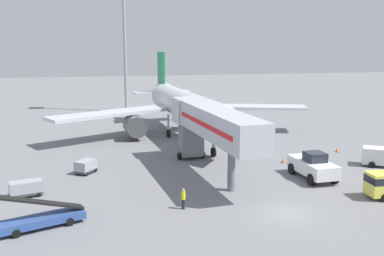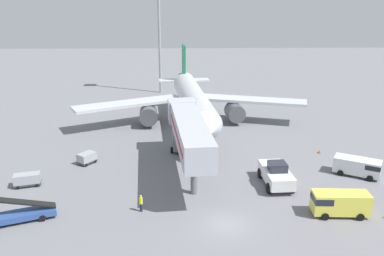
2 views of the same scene
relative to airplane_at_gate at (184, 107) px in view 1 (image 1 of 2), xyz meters
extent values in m
plane|color=slate|center=(2.10, -30.12, -4.30)|extent=(300.00, 300.00, 0.00)
cylinder|color=silver|center=(0.12, -1.27, 0.23)|extent=(6.44, 27.32, 3.96)
cone|color=silver|center=(1.52, -16.35, 0.23)|extent=(4.16, 3.55, 3.88)
cone|color=silver|center=(-1.36, 14.68, 0.52)|extent=(4.20, 5.31, 3.76)
cube|color=#147A47|center=(-1.25, 13.44, 4.18)|extent=(0.72, 3.93, 6.33)
cube|color=silver|center=(1.15, 13.31, 0.72)|extent=(4.99, 3.28, 0.24)
cube|color=silver|center=(-3.58, 12.87, 0.72)|extent=(4.99, 3.28, 0.24)
cube|color=silver|center=(9.88, 2.25, -0.66)|extent=(18.09, 8.84, 0.44)
cube|color=silver|center=(-10.12, 0.39, -0.66)|extent=(17.54, 11.61, 0.44)
cylinder|color=#4C4C51|center=(6.98, 0.90, -2.37)|extent=(3.15, 3.92, 2.83)
cylinder|color=#4C4C51|center=(-7.03, -0.40, -2.37)|extent=(3.15, 3.92, 2.83)
cylinder|color=gray|center=(1.09, -11.79, -2.35)|extent=(0.28, 0.28, 2.79)
cylinder|color=black|center=(1.09, -11.79, -3.75)|extent=(0.45, 1.13, 1.10)
cylinder|color=gray|center=(2.23, 0.55, -2.35)|extent=(0.28, 0.28, 2.79)
cylinder|color=black|center=(2.23, 0.55, -3.75)|extent=(0.45, 1.13, 1.10)
cylinder|color=gray|center=(-2.30, 0.13, -2.35)|extent=(0.28, 0.28, 2.79)
cylinder|color=black|center=(-2.30, 0.13, -3.75)|extent=(0.45, 1.13, 1.10)
cube|color=#B2B7C1|center=(-0.85, -20.61, 1.28)|extent=(4.61, 17.16, 2.70)
cube|color=red|center=(-2.36, -20.75, 1.28)|extent=(1.41, 14.18, 0.44)
cube|color=#B2B7C1|center=(-1.72, -11.57, 1.28)|extent=(3.70, 3.12, 2.84)
cube|color=#232833|center=(-1.84, -10.28, 1.53)|extent=(3.31, 0.56, 0.90)
cube|color=slate|center=(-1.66, -12.17, -1.99)|extent=(2.71, 2.04, 3.82)
cylinder|color=black|center=(-3.08, -12.31, -3.90)|extent=(0.38, 0.83, 0.80)
cylinder|color=black|center=(-0.24, -12.03, -3.90)|extent=(0.38, 0.83, 0.80)
cylinder|color=slate|center=(-0.52, -23.98, -2.19)|extent=(0.70, 0.70, 4.22)
cube|color=white|center=(8.40, -22.18, -3.12)|extent=(2.85, 6.01, 1.26)
cube|color=#232833|center=(8.41, -22.48, -2.04)|extent=(1.89, 1.88, 0.90)
cylinder|color=black|center=(9.71, -24.04, -3.75)|extent=(0.45, 1.12, 1.10)
cylinder|color=black|center=(7.26, -24.15, -3.75)|extent=(0.45, 1.12, 1.10)
cylinder|color=black|center=(9.53, -20.21, -3.75)|extent=(0.45, 1.12, 1.10)
cylinder|color=black|center=(7.08, -20.32, -3.75)|extent=(0.45, 1.12, 1.10)
cube|color=#2D4C8E|center=(-16.39, -29.01, -3.72)|extent=(6.41, 3.78, 0.55)
cube|color=black|center=(-16.39, -29.01, -2.34)|extent=(6.18, 3.11, 2.18)
cylinder|color=black|center=(-17.86, -30.41, -4.00)|extent=(0.64, 0.42, 0.60)
cylinder|color=black|center=(-18.42, -28.96, -4.00)|extent=(0.64, 0.42, 0.60)
cylinder|color=black|center=(-14.36, -29.06, -4.00)|extent=(0.64, 0.42, 0.60)
cylinder|color=black|center=(-14.93, -27.61, -4.00)|extent=(0.64, 0.42, 0.60)
cylinder|color=black|center=(17.40, -18.33, -3.96)|extent=(0.77, 0.66, 0.68)
cylinder|color=black|center=(16.39, -20.02, -3.96)|extent=(0.77, 0.66, 0.68)
cube|color=#1E232D|center=(11.10, -28.62, -2.60)|extent=(1.73, 1.97, 0.63)
cylinder|color=black|center=(11.30, -27.74, -3.96)|extent=(0.70, 0.37, 0.68)
cube|color=#38383D|center=(-18.40, -21.73, -4.01)|extent=(2.94, 1.96, 0.22)
cube|color=#999EA5|center=(-18.40, -21.73, -3.41)|extent=(2.94, 1.96, 0.98)
cylinder|color=black|center=(-19.15, -22.55, -4.12)|extent=(0.38, 0.21, 0.36)
cylinder|color=black|center=(-19.47, -21.40, -4.12)|extent=(0.38, 0.21, 0.36)
cylinder|color=black|center=(-17.34, -22.06, -4.12)|extent=(0.38, 0.21, 0.36)
cylinder|color=black|center=(-17.65, -20.90, -4.12)|extent=(0.38, 0.21, 0.36)
cube|color=#38383D|center=(-13.43, -15.63, -4.01)|extent=(2.36, 2.51, 0.22)
cube|color=#999EA5|center=(-13.43, -15.63, -3.42)|extent=(2.36, 2.51, 0.95)
cylinder|color=black|center=(-13.51, -14.66, -4.12)|extent=(0.31, 0.36, 0.36)
cylinder|color=black|center=(-12.48, -15.42, -4.12)|extent=(0.31, 0.36, 0.36)
cylinder|color=black|center=(-14.38, -15.84, -4.12)|extent=(0.31, 0.36, 0.36)
cylinder|color=black|center=(-13.35, -16.60, -4.12)|extent=(0.31, 0.36, 0.36)
cylinder|color=#1E2333|center=(-5.63, -27.56, -3.89)|extent=(0.34, 0.34, 0.82)
cylinder|color=#D8EA19|center=(-5.63, -27.56, -3.15)|extent=(0.46, 0.46, 0.65)
sphere|color=tan|center=(-5.63, -27.56, -2.70)|extent=(0.22, 0.22, 0.22)
cube|color=black|center=(16.41, -12.89, -4.29)|extent=(0.36, 0.36, 0.03)
cone|color=orange|center=(16.41, -12.89, -4.01)|extent=(0.30, 0.30, 0.52)
cube|color=black|center=(7.99, -16.01, -4.29)|extent=(0.37, 0.37, 0.03)
cone|color=orange|center=(7.99, -16.01, -4.00)|extent=(0.32, 0.32, 0.55)
cylinder|color=#93969B|center=(-6.36, 25.44, 8.93)|extent=(0.56, 0.56, 26.45)
camera|label=1|loc=(-12.19, -60.93, 8.84)|focal=41.79mm
camera|label=2|loc=(-1.74, -60.42, 14.30)|focal=36.43mm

